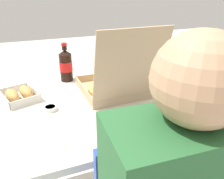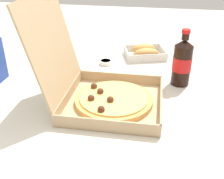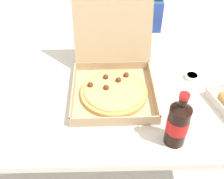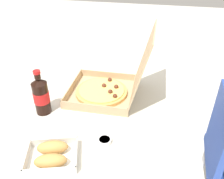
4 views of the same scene
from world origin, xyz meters
TOP-DOWN VIEW (x-y plane):
  - dining_table at (0.00, 0.00)m, footprint 1.44×0.81m
  - pizza_box_open at (-0.00, -0.03)m, footprint 0.34×0.42m
  - bread_side_box at (0.47, -0.15)m, footprint 0.20×0.23m
  - cola_bottle at (0.20, -0.31)m, footprint 0.07×0.07m
  - paper_menu at (0.42, 0.24)m, footprint 0.26×0.23m
  - dipping_sauce_cup at (0.34, 0.02)m, footprint 0.06×0.06m

SIDE VIEW (x-z plane):
  - dining_table at x=0.00m, z-range 0.28..0.99m
  - paper_menu at x=0.42m, z-range 0.71..0.71m
  - dipping_sauce_cup at x=0.34m, z-range 0.71..0.73m
  - bread_side_box at x=0.47m, z-range 0.70..0.76m
  - pizza_box_open at x=0.00m, z-range 0.57..0.94m
  - cola_bottle at x=0.20m, z-range 0.69..0.91m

